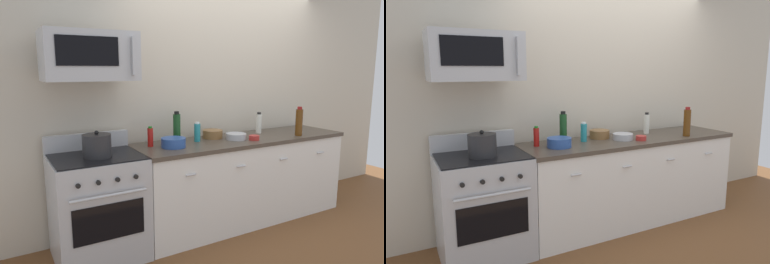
% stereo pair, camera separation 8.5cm
% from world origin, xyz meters
% --- Properties ---
extents(ground_plane, '(6.61, 6.61, 0.00)m').
position_xyz_m(ground_plane, '(0.00, 0.00, 0.00)').
color(ground_plane, brown).
extents(back_wall, '(5.51, 0.10, 2.70)m').
position_xyz_m(back_wall, '(0.00, 0.41, 1.35)').
color(back_wall, beige).
rests_on(back_wall, ground_plane).
extents(counter_unit, '(2.42, 0.66, 0.92)m').
position_xyz_m(counter_unit, '(0.00, -0.00, 0.46)').
color(counter_unit, white).
rests_on(counter_unit, ground_plane).
extents(range_oven, '(0.76, 0.69, 1.07)m').
position_xyz_m(range_oven, '(-1.58, 0.00, 0.47)').
color(range_oven, '#B7BABF').
rests_on(range_oven, ground_plane).
extents(microwave, '(0.74, 0.44, 0.40)m').
position_xyz_m(microwave, '(-1.58, 0.05, 1.75)').
color(microwave, '#B7BABF').
extents(bottle_dish_soap, '(0.06, 0.06, 0.20)m').
position_xyz_m(bottle_dish_soap, '(-0.53, 0.09, 1.01)').
color(bottle_dish_soap, teal).
rests_on(bottle_dish_soap, countertop_slab).
extents(bottle_hot_sauce_red, '(0.05, 0.05, 0.19)m').
position_xyz_m(bottle_hot_sauce_red, '(-1.03, 0.11, 1.01)').
color(bottle_hot_sauce_red, '#B21914').
rests_on(bottle_hot_sauce_red, countertop_slab).
extents(bottle_vinegar_white, '(0.07, 0.07, 0.24)m').
position_xyz_m(bottle_vinegar_white, '(0.32, 0.14, 1.03)').
color(bottle_vinegar_white, silver).
rests_on(bottle_vinegar_white, countertop_slab).
extents(bottle_wine_green, '(0.07, 0.07, 0.31)m').
position_xyz_m(bottle_wine_green, '(-0.72, 0.16, 1.07)').
color(bottle_wine_green, '#19471E').
rests_on(bottle_wine_green, countertop_slab).
extents(bottle_wine_amber, '(0.08, 0.08, 0.32)m').
position_xyz_m(bottle_wine_amber, '(0.61, -0.20, 1.07)').
color(bottle_wine_amber, '#59330F').
rests_on(bottle_wine_amber, countertop_slab).
extents(bowl_wooden_salad, '(0.21, 0.21, 0.09)m').
position_xyz_m(bowl_wooden_salad, '(-0.29, 0.16, 0.97)').
color(bowl_wooden_salad, brown).
rests_on(bowl_wooden_salad, countertop_slab).
extents(bowl_red_small, '(0.11, 0.11, 0.05)m').
position_xyz_m(bowl_red_small, '(0.02, -0.14, 0.95)').
color(bowl_red_small, '#B72D28').
rests_on(bowl_red_small, countertop_slab).
extents(bowl_steel_prep, '(0.21, 0.21, 0.06)m').
position_xyz_m(bowl_steel_prep, '(-0.13, -0.03, 0.96)').
color(bowl_steel_prep, '#B2B5BA').
rests_on(bowl_steel_prep, countertop_slab).
extents(bowl_blue_mixing, '(0.23, 0.23, 0.09)m').
position_xyz_m(bowl_blue_mixing, '(-0.86, -0.03, 0.97)').
color(bowl_blue_mixing, '#2D519E').
rests_on(bowl_blue_mixing, countertop_slab).
extents(stockpot, '(0.24, 0.24, 0.22)m').
position_xyz_m(stockpot, '(-1.58, -0.05, 1.02)').
color(stockpot, '#262628').
rests_on(stockpot, range_oven).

